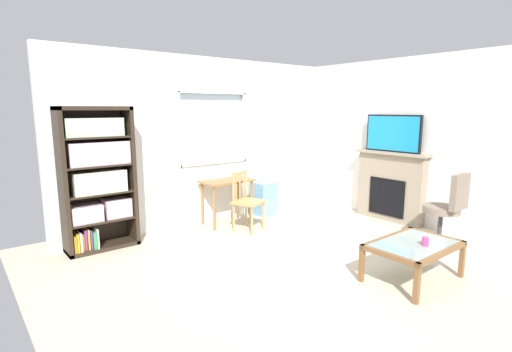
{
  "coord_description": "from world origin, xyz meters",
  "views": [
    {
      "loc": [
        -3.28,
        -3.04,
        1.84
      ],
      "look_at": [
        -0.14,
        0.88,
        0.96
      ],
      "focal_mm": 26.92,
      "sensor_mm": 36.0,
      "label": 1
    }
  ],
  "objects_px": {
    "bookshelf": "(97,175)",
    "sippy_cup": "(425,241)",
    "desk_under_window": "(227,188)",
    "fireplace": "(390,186)",
    "coffee_table": "(414,248)",
    "plastic_drawer_unit": "(264,198)",
    "office_chair": "(448,205)",
    "tv": "(393,133)",
    "wooden_chair": "(247,201)"
  },
  "relations": [
    {
      "from": "bookshelf",
      "to": "sippy_cup",
      "type": "xyz_separation_m",
      "value": [
        2.37,
        -3.22,
        -0.53
      ]
    },
    {
      "from": "desk_under_window",
      "to": "fireplace",
      "type": "distance_m",
      "value": 2.7
    },
    {
      "from": "coffee_table",
      "to": "sippy_cup",
      "type": "bearing_deg",
      "value": -77.72
    },
    {
      "from": "plastic_drawer_unit",
      "to": "fireplace",
      "type": "distance_m",
      "value": 2.14
    },
    {
      "from": "office_chair",
      "to": "sippy_cup",
      "type": "height_order",
      "value": "office_chair"
    },
    {
      "from": "plastic_drawer_unit",
      "to": "coffee_table",
      "type": "relative_size",
      "value": 0.57
    },
    {
      "from": "tv",
      "to": "fireplace",
      "type": "bearing_deg",
      "value": -0.0
    },
    {
      "from": "wooden_chair",
      "to": "sippy_cup",
      "type": "distance_m",
      "value": 2.63
    },
    {
      "from": "desk_under_window",
      "to": "coffee_table",
      "type": "bearing_deg",
      "value": -82.9
    },
    {
      "from": "desk_under_window",
      "to": "coffee_table",
      "type": "distance_m",
      "value": 3.04
    },
    {
      "from": "desk_under_window",
      "to": "office_chair",
      "type": "xyz_separation_m",
      "value": [
        1.75,
        -2.72,
        -0.03
      ]
    },
    {
      "from": "wooden_chair",
      "to": "plastic_drawer_unit",
      "type": "height_order",
      "value": "wooden_chair"
    },
    {
      "from": "fireplace",
      "to": "office_chair",
      "type": "distance_m",
      "value": 1.25
    },
    {
      "from": "plastic_drawer_unit",
      "to": "fireplace",
      "type": "xyz_separation_m",
      "value": [
        1.39,
        -1.61,
        0.29
      ]
    },
    {
      "from": "plastic_drawer_unit",
      "to": "tv",
      "type": "relative_size",
      "value": 0.6
    },
    {
      "from": "bookshelf",
      "to": "tv",
      "type": "height_order",
      "value": "bookshelf"
    },
    {
      "from": "bookshelf",
      "to": "office_chair",
      "type": "bearing_deg",
      "value": -37.22
    },
    {
      "from": "wooden_chair",
      "to": "plastic_drawer_unit",
      "type": "xyz_separation_m",
      "value": [
        0.81,
        0.57,
        -0.18
      ]
    },
    {
      "from": "plastic_drawer_unit",
      "to": "coffee_table",
      "type": "distance_m",
      "value": 3.09
    },
    {
      "from": "tv",
      "to": "sippy_cup",
      "type": "bearing_deg",
      "value": -138.89
    },
    {
      "from": "bookshelf",
      "to": "desk_under_window",
      "type": "bearing_deg",
      "value": -3.09
    },
    {
      "from": "fireplace",
      "to": "desk_under_window",
      "type": "bearing_deg",
      "value": 144.78
    },
    {
      "from": "tv",
      "to": "coffee_table",
      "type": "bearing_deg",
      "value": -141.34
    },
    {
      "from": "plastic_drawer_unit",
      "to": "tv",
      "type": "distance_m",
      "value": 2.41
    },
    {
      "from": "desk_under_window",
      "to": "plastic_drawer_unit",
      "type": "height_order",
      "value": "desk_under_window"
    },
    {
      "from": "bookshelf",
      "to": "coffee_table",
      "type": "distance_m",
      "value": 3.94
    },
    {
      "from": "plastic_drawer_unit",
      "to": "office_chair",
      "type": "xyz_separation_m",
      "value": [
        0.94,
        -2.77,
        0.27
      ]
    },
    {
      "from": "tv",
      "to": "office_chair",
      "type": "relative_size",
      "value": 0.96
    },
    {
      "from": "bookshelf",
      "to": "office_chair",
      "type": "xyz_separation_m",
      "value": [
        3.72,
        -2.82,
        -0.43
      ]
    },
    {
      "from": "wooden_chair",
      "to": "plastic_drawer_unit",
      "type": "distance_m",
      "value": 1.0
    },
    {
      "from": "wooden_chair",
      "to": "plastic_drawer_unit",
      "type": "bearing_deg",
      "value": 35.05
    },
    {
      "from": "tv",
      "to": "sippy_cup",
      "type": "xyz_separation_m",
      "value": [
        -1.79,
        -1.56,
        -0.99
      ]
    },
    {
      "from": "bookshelf",
      "to": "coffee_table",
      "type": "xyz_separation_m",
      "value": [
        2.34,
        -3.11,
        -0.63
      ]
    },
    {
      "from": "wooden_chair",
      "to": "fireplace",
      "type": "xyz_separation_m",
      "value": [
        2.2,
        -1.04,
        0.11
      ]
    },
    {
      "from": "fireplace",
      "to": "coffee_table",
      "type": "distance_m",
      "value": 2.34
    },
    {
      "from": "office_chair",
      "to": "sippy_cup",
      "type": "xyz_separation_m",
      "value": [
        -1.35,
        -0.4,
        -0.1
      ]
    },
    {
      "from": "desk_under_window",
      "to": "plastic_drawer_unit",
      "type": "bearing_deg",
      "value": 3.53
    },
    {
      "from": "wooden_chair",
      "to": "fireplace",
      "type": "bearing_deg",
      "value": -25.3
    },
    {
      "from": "fireplace",
      "to": "coffee_table",
      "type": "relative_size",
      "value": 1.24
    },
    {
      "from": "office_chair",
      "to": "sippy_cup",
      "type": "distance_m",
      "value": 1.41
    },
    {
      "from": "bookshelf",
      "to": "plastic_drawer_unit",
      "type": "height_order",
      "value": "bookshelf"
    },
    {
      "from": "bookshelf",
      "to": "office_chair",
      "type": "relative_size",
      "value": 1.87
    },
    {
      "from": "bookshelf",
      "to": "tv",
      "type": "relative_size",
      "value": 1.96
    },
    {
      "from": "bookshelf",
      "to": "wooden_chair",
      "type": "relative_size",
      "value": 2.08
    },
    {
      "from": "plastic_drawer_unit",
      "to": "office_chair",
      "type": "bearing_deg",
      "value": -71.28
    },
    {
      "from": "wooden_chair",
      "to": "fireplace",
      "type": "relative_size",
      "value": 0.72
    },
    {
      "from": "sippy_cup",
      "to": "bookshelf",
      "type": "bearing_deg",
      "value": 126.29
    },
    {
      "from": "office_chair",
      "to": "desk_under_window",
      "type": "bearing_deg",
      "value": 122.78
    },
    {
      "from": "wooden_chair",
      "to": "desk_under_window",
      "type": "bearing_deg",
      "value": 90.47
    },
    {
      "from": "bookshelf",
      "to": "fireplace",
      "type": "relative_size",
      "value": 1.5
    }
  ]
}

